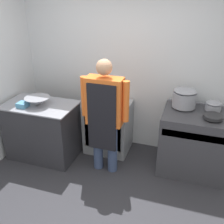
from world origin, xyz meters
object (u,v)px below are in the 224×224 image
Objects in this scene: fridge_unit at (108,127)px; saute_pan at (213,117)px; mixing_bowl at (38,101)px; person_cook at (105,111)px; stove at (194,142)px; plastic_tub at (23,105)px; sauce_pot at (213,106)px; stock_pot at (184,98)px.

fridge_unit is 1.63m from saute_pan.
mixing_bowl reaches higher than fridge_unit.
person_cook is at bearing -168.21° from saute_pan.
stove is 1.34m from fridge_unit.
sauce_pot is at bearing 14.18° from plastic_tub.
stock_pot is (1.00, 0.55, 0.11)m from person_cook.
mixing_bowl is 1.48× the size of saute_pan.
plastic_tub is at bearing -145.62° from mixing_bowl.
person_cook is 1.23m from plastic_tub.
stock_pot is (-0.21, 0.13, 0.61)m from stove.
plastic_tub is at bearing -165.82° from sauce_pot.
plastic_tub is at bearing -171.25° from saute_pan.
fridge_unit is 0.50× the size of person_cook.
mixing_bowl is 1.75× the size of sauce_pot.
stove is 2.53m from plastic_tub.
saute_pan reaches higher than fridge_unit.
sauce_pot reaches higher than fridge_unit.
plastic_tub is 0.44× the size of stock_pot.
mixing_bowl is (-1.05, 0.01, 0.00)m from person_cook.
stock_pot is 1.56× the size of sauce_pot.
saute_pan is at bearing -90.00° from sauce_pot.
saute_pan is 0.26m from sauce_pot.
fridge_unit is 3.94× the size of sauce_pot.
person_cook reaches higher than fridge_unit.
saute_pan is (2.44, 0.28, -0.00)m from mixing_bowl.
person_cook is (0.13, -0.53, 0.54)m from fridge_unit.
stove is 2.52× the size of mixing_bowl.
person_cook reaches higher than saute_pan.
fridge_unit is 2.25× the size of mixing_bowl.
mixing_bowl is 0.21m from plastic_tub.
fridge_unit is 0.77m from person_cook.
plastic_tub reaches higher than stove.
stove is 3.74× the size of saute_pan.
sauce_pot is (0.39, 0.00, -0.07)m from stock_pot.
fridge_unit is (-1.34, 0.11, -0.04)m from stove.
stock_pot is at bearing 0.85° from fridge_unit.
mixing_bowl is at bearing -169.67° from stove.
mixing_bowl is at bearing -165.19° from stock_pot.
fridge_unit is at bearing 29.80° from mixing_bowl.
stock_pot reaches higher than stove.
person_cook is at bearing -160.87° from stove.
sauce_pot reaches higher than mixing_bowl.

